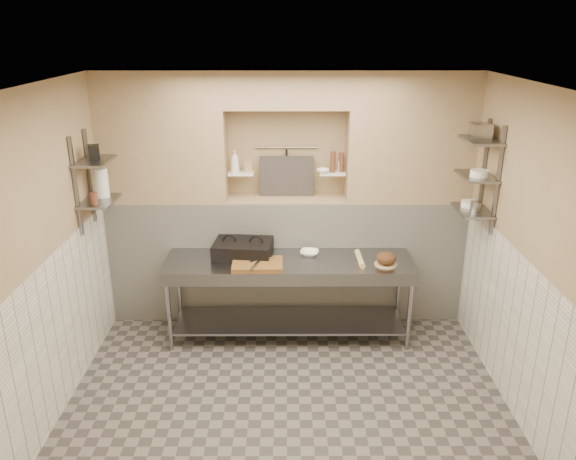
{
  "coord_description": "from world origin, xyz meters",
  "views": [
    {
      "loc": [
        -0.0,
        -4.22,
        3.23
      ],
      "look_at": [
        0.01,
        0.9,
        1.35
      ],
      "focal_mm": 35.0,
      "sensor_mm": 36.0,
      "label": 1
    }
  ],
  "objects_px": {
    "cutting_board": "(258,264)",
    "bowl_alcove": "(323,171)",
    "rolling_pin": "(360,259)",
    "panini_press": "(243,249)",
    "bread_loaf": "(386,258)",
    "prep_table": "(289,283)",
    "jug_left": "(101,183)",
    "bottle_soap": "(235,161)",
    "mixing_bowl": "(309,253)"
  },
  "relations": [
    {
      "from": "mixing_bowl",
      "to": "jug_left",
      "type": "distance_m",
      "value": 2.25
    },
    {
      "from": "panini_press",
      "to": "rolling_pin",
      "type": "xyz_separation_m",
      "value": [
        1.23,
        -0.15,
        -0.05
      ]
    },
    {
      "from": "cutting_board",
      "to": "bread_loaf",
      "type": "bearing_deg",
      "value": 1.54
    },
    {
      "from": "prep_table",
      "to": "bowl_alcove",
      "type": "relative_size",
      "value": 18.63
    },
    {
      "from": "bread_loaf",
      "to": "jug_left",
      "type": "relative_size",
      "value": 0.71
    },
    {
      "from": "rolling_pin",
      "to": "panini_press",
      "type": "bearing_deg",
      "value": 173.08
    },
    {
      "from": "panini_press",
      "to": "jug_left",
      "type": "height_order",
      "value": "jug_left"
    },
    {
      "from": "bread_loaf",
      "to": "bowl_alcove",
      "type": "relative_size",
      "value": 1.48
    },
    {
      "from": "cutting_board",
      "to": "bread_loaf",
      "type": "distance_m",
      "value": 1.32
    },
    {
      "from": "bread_loaf",
      "to": "panini_press",
      "type": "bearing_deg",
      "value": 170.8
    },
    {
      "from": "panini_press",
      "to": "bowl_alcove",
      "type": "relative_size",
      "value": 4.64
    },
    {
      "from": "mixing_bowl",
      "to": "bowl_alcove",
      "type": "xyz_separation_m",
      "value": [
        0.15,
        0.37,
        0.81
      ]
    },
    {
      "from": "mixing_bowl",
      "to": "cutting_board",
      "type": "bearing_deg",
      "value": -150.74
    },
    {
      "from": "prep_table",
      "to": "mixing_bowl",
      "type": "height_order",
      "value": "mixing_bowl"
    },
    {
      "from": "cutting_board",
      "to": "rolling_pin",
      "type": "xyz_separation_m",
      "value": [
        1.06,
        0.13,
        0.01
      ]
    },
    {
      "from": "mixing_bowl",
      "to": "rolling_pin",
      "type": "bearing_deg",
      "value": -18.88
    },
    {
      "from": "bottle_soap",
      "to": "panini_press",
      "type": "bearing_deg",
      "value": -77.16
    },
    {
      "from": "mixing_bowl",
      "to": "bread_loaf",
      "type": "relative_size",
      "value": 0.96
    },
    {
      "from": "prep_table",
      "to": "mixing_bowl",
      "type": "xyz_separation_m",
      "value": [
        0.22,
        0.16,
        0.28
      ]
    },
    {
      "from": "prep_table",
      "to": "jug_left",
      "type": "relative_size",
      "value": 9.01
    },
    {
      "from": "cutting_board",
      "to": "mixing_bowl",
      "type": "distance_m",
      "value": 0.62
    },
    {
      "from": "jug_left",
      "to": "rolling_pin",
      "type": "bearing_deg",
      "value": 0.2
    },
    {
      "from": "mixing_bowl",
      "to": "jug_left",
      "type": "xyz_separation_m",
      "value": [
        -2.09,
        -0.19,
        0.83
      ]
    },
    {
      "from": "prep_table",
      "to": "bowl_alcove",
      "type": "distance_m",
      "value": 1.27
    },
    {
      "from": "rolling_pin",
      "to": "bowl_alcove",
      "type": "xyz_separation_m",
      "value": [
        -0.37,
        0.55,
        0.8
      ]
    },
    {
      "from": "jug_left",
      "to": "cutting_board",
      "type": "bearing_deg",
      "value": -4.37
    },
    {
      "from": "prep_table",
      "to": "cutting_board",
      "type": "distance_m",
      "value": 0.45
    },
    {
      "from": "cutting_board",
      "to": "bowl_alcove",
      "type": "bearing_deg",
      "value": 44.19
    },
    {
      "from": "prep_table",
      "to": "bread_loaf",
      "type": "xyz_separation_m",
      "value": [
        0.99,
        -0.11,
        0.33
      ]
    },
    {
      "from": "prep_table",
      "to": "cutting_board",
      "type": "height_order",
      "value": "cutting_board"
    },
    {
      "from": "bowl_alcove",
      "to": "jug_left",
      "type": "distance_m",
      "value": 2.3
    },
    {
      "from": "bread_loaf",
      "to": "bowl_alcove",
      "type": "height_order",
      "value": "bowl_alcove"
    },
    {
      "from": "cutting_board",
      "to": "bottle_soap",
      "type": "relative_size",
      "value": 2.09
    },
    {
      "from": "cutting_board",
      "to": "bowl_alcove",
      "type": "distance_m",
      "value": 1.26
    },
    {
      "from": "rolling_pin",
      "to": "bread_loaf",
      "type": "distance_m",
      "value": 0.28
    },
    {
      "from": "prep_table",
      "to": "bottle_soap",
      "type": "height_order",
      "value": "bottle_soap"
    },
    {
      "from": "rolling_pin",
      "to": "bowl_alcove",
      "type": "relative_size",
      "value": 2.83
    },
    {
      "from": "cutting_board",
      "to": "rolling_pin",
      "type": "bearing_deg",
      "value": 6.81
    },
    {
      "from": "mixing_bowl",
      "to": "prep_table",
      "type": "bearing_deg",
      "value": -143.18
    },
    {
      "from": "prep_table",
      "to": "bread_loaf",
      "type": "distance_m",
      "value": 1.05
    },
    {
      "from": "prep_table",
      "to": "jug_left",
      "type": "height_order",
      "value": "jug_left"
    },
    {
      "from": "rolling_pin",
      "to": "jug_left",
      "type": "bearing_deg",
      "value": -179.8
    },
    {
      "from": "cutting_board",
      "to": "bottle_soap",
      "type": "distance_m",
      "value": 1.18
    },
    {
      "from": "prep_table",
      "to": "bread_loaf",
      "type": "height_order",
      "value": "bread_loaf"
    },
    {
      "from": "mixing_bowl",
      "to": "bread_loaf",
      "type": "height_order",
      "value": "bread_loaf"
    },
    {
      "from": "bottle_soap",
      "to": "jug_left",
      "type": "bearing_deg",
      "value": -155.77
    },
    {
      "from": "mixing_bowl",
      "to": "bowl_alcove",
      "type": "distance_m",
      "value": 0.9
    },
    {
      "from": "cutting_board",
      "to": "bottle_soap",
      "type": "bearing_deg",
      "value": 110.7
    },
    {
      "from": "mixing_bowl",
      "to": "jug_left",
      "type": "relative_size",
      "value": 0.69
    },
    {
      "from": "prep_table",
      "to": "bowl_alcove",
      "type": "height_order",
      "value": "bowl_alcove"
    }
  ]
}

